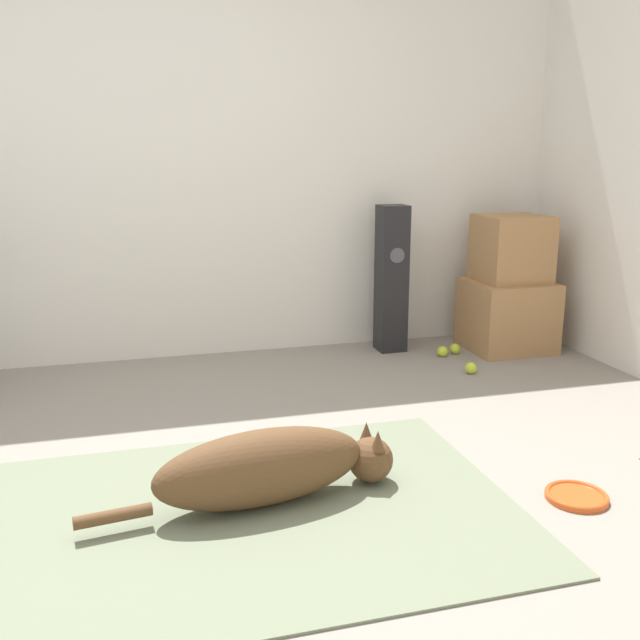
% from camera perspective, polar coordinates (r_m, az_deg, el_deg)
% --- Properties ---
extents(ground_plane, '(12.00, 12.00, 0.00)m').
position_cam_1_polar(ground_plane, '(2.58, -10.24, -15.79)').
color(ground_plane, gray).
extents(wall_back, '(8.00, 0.06, 2.55)m').
position_cam_1_polar(wall_back, '(4.35, -13.79, 13.50)').
color(wall_back, silver).
rests_on(wall_back, ground_plane).
extents(area_rug, '(1.92, 1.33, 0.01)m').
position_cam_1_polar(area_rug, '(2.60, -6.15, -15.21)').
color(area_rug, slate).
rests_on(area_rug, ground_plane).
extents(dog, '(1.16, 0.34, 0.28)m').
position_cam_1_polar(dog, '(2.61, -3.90, -11.66)').
color(dog, brown).
rests_on(dog, area_rug).
extents(frisbee, '(0.23, 0.23, 0.03)m').
position_cam_1_polar(frisbee, '(2.85, 19.84, -13.11)').
color(frisbee, '#DB511E').
rests_on(frisbee, ground_plane).
extents(cardboard_box_lower, '(0.50, 0.47, 0.44)m').
position_cam_1_polar(cardboard_box_lower, '(4.68, 14.75, 0.37)').
color(cardboard_box_lower, '#A87A4C').
rests_on(cardboard_box_lower, ground_plane).
extents(cardboard_box_upper, '(0.41, 0.38, 0.41)m').
position_cam_1_polar(cardboard_box_upper, '(4.62, 15.09, 5.56)').
color(cardboard_box_upper, '#A87A4C').
rests_on(cardboard_box_upper, cardboard_box_lower).
extents(floor_speaker, '(0.17, 0.17, 0.92)m').
position_cam_1_polar(floor_speaker, '(4.48, 5.74, 3.29)').
color(floor_speaker, black).
rests_on(floor_speaker, ground_plane).
extents(tennis_ball_by_boxes, '(0.07, 0.07, 0.07)m').
position_cam_1_polar(tennis_ball_by_boxes, '(4.46, 9.77, -2.49)').
color(tennis_ball_by_boxes, '#C6E033').
rests_on(tennis_ball_by_boxes, ground_plane).
extents(tennis_ball_near_speaker, '(0.07, 0.07, 0.07)m').
position_cam_1_polar(tennis_ball_near_speaker, '(4.53, 10.74, -2.28)').
color(tennis_ball_near_speaker, '#C6E033').
rests_on(tennis_ball_near_speaker, ground_plane).
extents(tennis_ball_loose_on_carpet, '(0.07, 0.07, 0.07)m').
position_cam_1_polar(tennis_ball_loose_on_carpet, '(4.16, 11.98, -3.79)').
color(tennis_ball_loose_on_carpet, '#C6E033').
rests_on(tennis_ball_loose_on_carpet, ground_plane).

